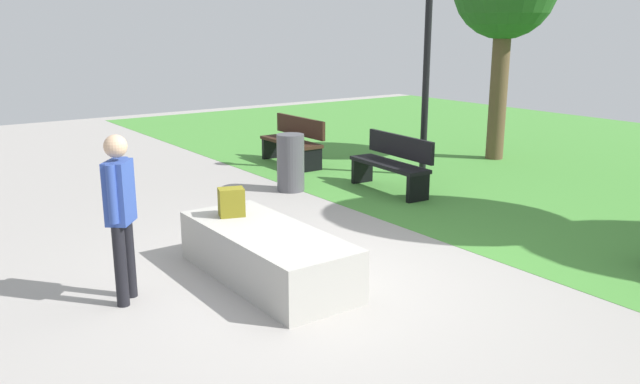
{
  "coord_description": "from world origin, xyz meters",
  "views": [
    {
      "loc": [
        5.22,
        -3.7,
        2.61
      ],
      "look_at": [
        -0.33,
        0.29,
        0.85
      ],
      "focal_mm": 36.06,
      "sensor_mm": 36.0,
      "label": 1
    }
  ],
  "objects_px": {
    "lamp_post": "(427,43)",
    "trash_bin": "(291,163)",
    "concrete_ledge": "(266,254)",
    "backpack_on_ledge": "(231,202)",
    "park_bench_near_path": "(392,162)",
    "skater_performing_trick": "(120,207)",
    "park_bench_far_left": "(294,140)"
  },
  "relations": [
    {
      "from": "concrete_ledge",
      "to": "lamp_post",
      "type": "distance_m",
      "value": 5.91
    },
    {
      "from": "backpack_on_ledge",
      "to": "park_bench_far_left",
      "type": "relative_size",
      "value": 0.2
    },
    {
      "from": "backpack_on_ledge",
      "to": "park_bench_near_path",
      "type": "distance_m",
      "value": 3.94
    },
    {
      "from": "park_bench_near_path",
      "to": "trash_bin",
      "type": "height_order",
      "value": "trash_bin"
    },
    {
      "from": "concrete_ledge",
      "to": "backpack_on_ledge",
      "type": "bearing_deg",
      "value": -175.74
    },
    {
      "from": "park_bench_near_path",
      "to": "park_bench_far_left",
      "type": "relative_size",
      "value": 1.02
    },
    {
      "from": "trash_bin",
      "to": "park_bench_near_path",
      "type": "bearing_deg",
      "value": 53.21
    },
    {
      "from": "skater_performing_trick",
      "to": "trash_bin",
      "type": "xyz_separation_m",
      "value": [
        -2.75,
        3.71,
        -0.49
      ]
    },
    {
      "from": "lamp_post",
      "to": "trash_bin",
      "type": "height_order",
      "value": "lamp_post"
    },
    {
      "from": "lamp_post",
      "to": "park_bench_near_path",
      "type": "bearing_deg",
      "value": -65.65
    },
    {
      "from": "skater_performing_trick",
      "to": "lamp_post",
      "type": "distance_m",
      "value": 6.84
    },
    {
      "from": "lamp_post",
      "to": "trash_bin",
      "type": "xyz_separation_m",
      "value": [
        -0.43,
        -2.58,
        -1.88
      ]
    },
    {
      "from": "backpack_on_ledge",
      "to": "trash_bin",
      "type": "height_order",
      "value": "trash_bin"
    },
    {
      "from": "backpack_on_ledge",
      "to": "trash_bin",
      "type": "xyz_separation_m",
      "value": [
        -2.39,
        2.35,
        -0.24
      ]
    },
    {
      "from": "concrete_ledge",
      "to": "park_bench_far_left",
      "type": "height_order",
      "value": "park_bench_far_left"
    },
    {
      "from": "lamp_post",
      "to": "trash_bin",
      "type": "bearing_deg",
      "value": -99.37
    },
    {
      "from": "skater_performing_trick",
      "to": "trash_bin",
      "type": "distance_m",
      "value": 4.64
    },
    {
      "from": "park_bench_far_left",
      "to": "concrete_ledge",
      "type": "bearing_deg",
      "value": -36.25
    },
    {
      "from": "park_bench_near_path",
      "to": "park_bench_far_left",
      "type": "height_order",
      "value": "same"
    },
    {
      "from": "skater_performing_trick",
      "to": "trash_bin",
      "type": "height_order",
      "value": "skater_performing_trick"
    },
    {
      "from": "backpack_on_ledge",
      "to": "concrete_ledge",
      "type": "bearing_deg",
      "value": -67.21
    },
    {
      "from": "skater_performing_trick",
      "to": "park_bench_near_path",
      "type": "xyz_separation_m",
      "value": [
        -1.75,
        5.03,
        -0.48
      ]
    },
    {
      "from": "backpack_on_ledge",
      "to": "skater_performing_trick",
      "type": "xyz_separation_m",
      "value": [
        0.36,
        -1.36,
        0.25
      ]
    },
    {
      "from": "backpack_on_ledge",
      "to": "park_bench_far_left",
      "type": "bearing_deg",
      "value": 67.75
    },
    {
      "from": "concrete_ledge",
      "to": "park_bench_near_path",
      "type": "bearing_deg",
      "value": 119.56
    },
    {
      "from": "backpack_on_ledge",
      "to": "skater_performing_trick",
      "type": "relative_size",
      "value": 0.19
    },
    {
      "from": "concrete_ledge",
      "to": "trash_bin",
      "type": "bearing_deg",
      "value": 142.97
    },
    {
      "from": "park_bench_far_left",
      "to": "skater_performing_trick",
      "type": "bearing_deg",
      "value": -47.68
    },
    {
      "from": "lamp_post",
      "to": "skater_performing_trick",
      "type": "bearing_deg",
      "value": -69.73
    },
    {
      "from": "park_bench_near_path",
      "to": "park_bench_far_left",
      "type": "distance_m",
      "value": 2.72
    },
    {
      "from": "park_bench_far_left",
      "to": "lamp_post",
      "type": "height_order",
      "value": "lamp_post"
    },
    {
      "from": "park_bench_near_path",
      "to": "trash_bin",
      "type": "distance_m",
      "value": 1.65
    }
  ]
}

